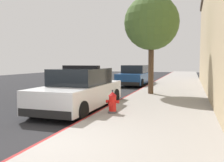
{
  "coord_description": "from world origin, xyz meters",
  "views": [
    {
      "loc": [
        2.92,
        -4.08,
        1.82
      ],
      "look_at": [
        -0.29,
        5.78,
        1.0
      ],
      "focal_mm": 39.14,
      "sensor_mm": 36.0,
      "label": 1
    }
  ],
  "objects_px": {
    "police_cruiser": "(80,90)",
    "street_tree": "(152,23)",
    "fire_hydrant": "(112,102)",
    "parked_car_silver_ahead": "(135,76)"
  },
  "relations": [
    {
      "from": "police_cruiser",
      "to": "street_tree",
      "type": "bearing_deg",
      "value": 65.5
    },
    {
      "from": "fire_hydrant",
      "to": "parked_car_silver_ahead",
      "type": "bearing_deg",
      "value": 98.97
    },
    {
      "from": "fire_hydrant",
      "to": "police_cruiser",
      "type": "bearing_deg",
      "value": 149.93
    },
    {
      "from": "police_cruiser",
      "to": "street_tree",
      "type": "relative_size",
      "value": 0.95
    },
    {
      "from": "parked_car_silver_ahead",
      "to": "street_tree",
      "type": "distance_m",
      "value": 6.92
    },
    {
      "from": "fire_hydrant",
      "to": "street_tree",
      "type": "relative_size",
      "value": 0.15
    },
    {
      "from": "police_cruiser",
      "to": "fire_hydrant",
      "type": "xyz_separation_m",
      "value": [
        1.58,
        -0.91,
        -0.24
      ]
    },
    {
      "from": "police_cruiser",
      "to": "fire_hydrant",
      "type": "relative_size",
      "value": 6.37
    },
    {
      "from": "police_cruiser",
      "to": "fire_hydrant",
      "type": "bearing_deg",
      "value": -30.07
    },
    {
      "from": "fire_hydrant",
      "to": "street_tree",
      "type": "xyz_separation_m",
      "value": [
        0.41,
        5.28,
        3.31
      ]
    }
  ]
}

